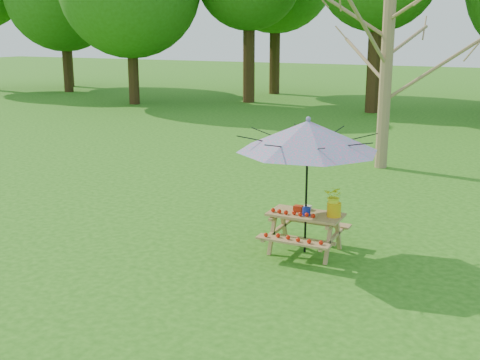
% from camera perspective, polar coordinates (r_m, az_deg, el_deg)
% --- Properties ---
extents(picnic_table, '(1.20, 1.32, 0.67)m').
position_cam_1_polar(picnic_table, '(9.98, 6.19, -5.05)').
color(picnic_table, '#996945').
rests_on(picnic_table, ground).
extents(patio_umbrella, '(2.75, 2.75, 2.26)m').
position_cam_1_polar(patio_umbrella, '(9.58, 6.45, 4.17)').
color(patio_umbrella, black).
rests_on(patio_umbrella, ground).
extents(produce_bins, '(0.33, 0.42, 0.13)m').
position_cam_1_polar(produce_bins, '(9.90, 6.07, -2.80)').
color(produce_bins, '#B7280E').
rests_on(produce_bins, picnic_table).
extents(tomatoes_row, '(0.77, 0.13, 0.07)m').
position_cam_1_polar(tomatoes_row, '(9.76, 5.06, -3.14)').
color(tomatoes_row, red).
rests_on(tomatoes_row, picnic_table).
extents(flower_bucket, '(0.32, 0.28, 0.51)m').
position_cam_1_polar(flower_bucket, '(9.71, 8.94, -1.91)').
color(flower_bucket, '#FFB60D').
rests_on(flower_bucket, picnic_table).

